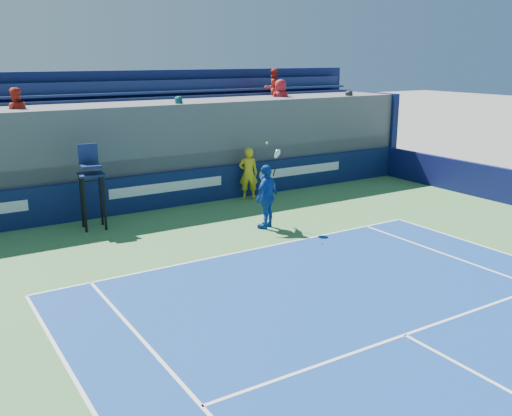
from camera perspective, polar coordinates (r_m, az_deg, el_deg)
ball_person at (r=20.01m, az=-0.76°, el=3.46°), size 0.79×0.68×1.83m
back_hoarding at (r=19.19m, az=-8.90°, el=1.79°), size 20.40×0.21×1.20m
umpire_chair at (r=17.09m, az=-16.18°, el=2.93°), size 0.78×0.78×2.48m
tennis_player at (r=16.60m, az=1.09°, el=1.16°), size 1.19×0.92×2.57m
stadium_seating at (r=20.83m, az=-11.27°, el=6.19°), size 21.00×4.05×4.43m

